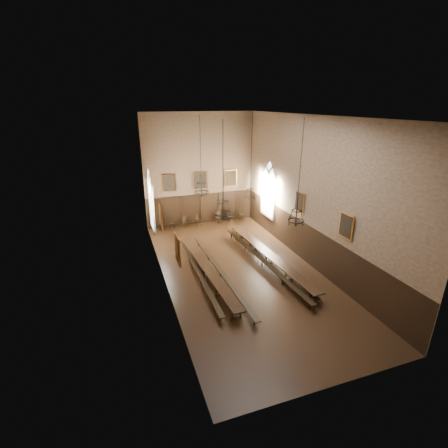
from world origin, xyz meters
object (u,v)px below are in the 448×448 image
chair_7 (242,216)px  chair_6 (230,218)px  bench_right_inner (262,262)px  chair_1 (172,225)px  bench_right_outer (275,260)px  chandelier_front_left (223,207)px  table_right (269,259)px  bench_left_outer (198,272)px  chair_5 (219,219)px  chandelier_back_left (201,187)px  chair_3 (198,222)px  table_left (208,273)px  chair_0 (162,226)px  chandelier_front_right (296,214)px  chair_2 (185,224)px  chandelier_back_right (250,190)px  bench_left_inner (220,272)px

chair_7 → chair_6: bearing=-164.6°
bench_right_inner → chair_1: bearing=116.6°
bench_right_outer → chair_7: bearing=82.5°
chandelier_front_left → chair_7: bearing=63.9°
table_right → bench_left_outer: (-4.61, 0.03, -0.12)m
chair_5 → bench_right_outer: bearing=-102.0°
chandelier_back_left → chandelier_front_left: bearing=-93.8°
chair_3 → chandelier_back_left: (-1.34, -6.46, 4.63)m
table_left → chair_3: size_ratio=9.85×
bench_right_inner → chandelier_front_left: (-3.66, -3.16, 4.90)m
bench_right_outer → chair_3: (-2.87, 8.22, -0.01)m
table_right → chair_1: size_ratio=10.48×
chair_0 → chair_7: chair_0 is taller
bench_left_outer → chair_6: bearing=58.5°
bench_right_inner → chandelier_front_right: (0.38, -2.86, 4.01)m
chair_6 → bench_right_inner: bearing=-106.1°
chair_2 → chandelier_back_left: 7.99m
chair_7 → chandelier_front_right: size_ratio=0.19×
chair_0 → chair_5: size_ratio=0.99×
chair_2 → chair_5: bearing=-18.8°
bench_left_outer → chair_5: 9.14m
chair_3 → chandelier_back_right: chandelier_back_right is taller
chair_6 → chandelier_front_left: bearing=-121.6°
bench_left_inner → chandelier_back_left: 5.15m
chair_7 → chandelier_back_left: size_ratio=0.22×
table_left → chair_0: 8.69m
table_left → chair_6: (4.57, 8.63, -0.07)m
bench_right_outer → chair_6: bearing=89.8°
bench_left_outer → chandelier_front_left: size_ratio=2.24×
table_left → chair_0: size_ratio=9.26×
chair_0 → chair_5: bearing=-6.0°
bench_left_outer → bench_left_inner: bench_left_inner is taller
bench_left_outer → bench_right_outer: bench_right_outer is taller
chair_7 → bench_right_outer: bearing=-86.8°
bench_left_inner → chair_7: bearing=61.0°
chair_1 → chandelier_back_left: 8.00m
chair_0 → chair_1: (0.88, 0.01, -0.01)m
chair_5 → chair_6: bearing=-18.2°
bench_left_inner → bench_right_inner: 2.93m
chair_0 → chair_2: chair_0 is taller
bench_left_inner → chandelier_back_left: size_ratio=2.25×
table_right → chair_7: size_ratio=10.10×
table_right → chair_5: bearing=94.5°
chair_0 → chair_6: 5.92m
chair_5 → table_right: bearing=-104.9°
table_left → bench_right_outer: table_left is taller
chair_3 → chandelier_back_right: bearing=-87.6°
chair_5 → chair_7: bearing=-16.5°
chair_0 → chair_6: chair_0 is taller
chandelier_back_left → bench_right_outer: bearing=-22.7°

